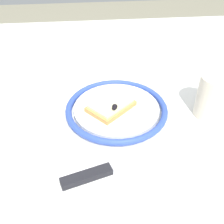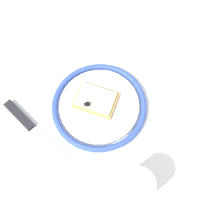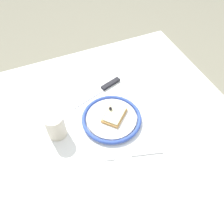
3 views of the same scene
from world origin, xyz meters
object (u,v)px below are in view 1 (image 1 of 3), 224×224
Objects in this scene: knife at (104,171)px; napkin at (158,46)px; dining_table at (114,129)px; pizza_slice_near at (111,105)px; fork at (106,74)px; cup at (213,96)px; plate at (118,109)px.

knife is 0.51m from napkin.
napkin is (-0.26, 0.16, 0.09)m from dining_table.
dining_table is 0.13m from pizza_slice_near.
pizza_slice_near is at bearing -0.77° from fork.
pizza_slice_near is 1.19× the size of cup.
pizza_slice_near is 0.78× the size of napkin.
plate is 0.20m from cup.
plate is 0.02m from pizza_slice_near.
pizza_slice_near reaches higher than plate.
fork is (-0.16, 0.00, -0.02)m from pizza_slice_near.
cup is (0.02, 0.20, 0.04)m from plate.
cup is at bearing 48.86° from fork.
pizza_slice_near is at bearing -80.32° from plate.
knife is at bearing -4.98° from fork.
plate is at bearing 166.04° from knife.
knife is (0.16, -0.03, -0.02)m from pizza_slice_near.
cup is at bearing 6.58° from napkin.
pizza_slice_near reaches higher than napkin.
napkin is (-0.47, 0.20, -0.00)m from knife.
plate is (0.05, 0.00, 0.10)m from dining_table.
cup is (0.02, 0.21, 0.02)m from pizza_slice_near.
pizza_slice_near is at bearing -95.24° from cup.
napkin is (-0.15, 0.17, -0.00)m from fork.
fork is 0.23m from napkin.
cup is (-0.14, 0.24, 0.04)m from knife.
plate is 0.35m from napkin.
plate is 1.11× the size of fork.
dining_table is 8.55× the size of pizza_slice_near.
knife is (0.16, -0.04, -0.01)m from plate.
pizza_slice_near reaches higher than dining_table.
knife is at bearing -9.21° from pizza_slice_near.
cup is at bearing 84.76° from pizza_slice_near.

